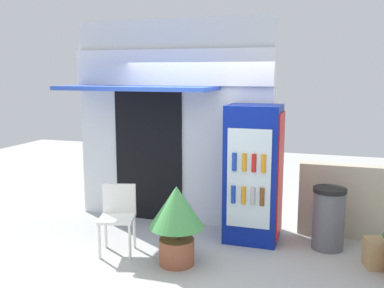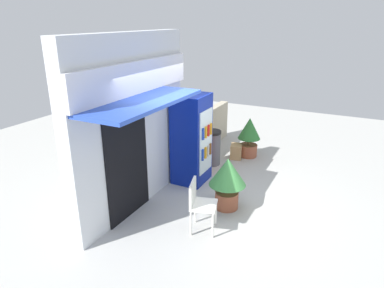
{
  "view_description": "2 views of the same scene",
  "coord_description": "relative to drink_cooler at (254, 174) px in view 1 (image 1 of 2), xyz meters",
  "views": [
    {
      "loc": [
        1.79,
        -5.07,
        2.35
      ],
      "look_at": [
        0.03,
        0.42,
        1.41
      ],
      "focal_mm": 41.16,
      "sensor_mm": 36.0,
      "label": 1
    },
    {
      "loc": [
        -5.29,
        -2.19,
        3.35
      ],
      "look_at": [
        -0.16,
        0.4,
        1.23
      ],
      "focal_mm": 31.99,
      "sensor_mm": 36.0,
      "label": 2
    }
  ],
  "objects": [
    {
      "name": "storefront_building",
      "position": [
        -1.39,
        0.47,
        0.67
      ],
      "size": [
        3.15,
        1.11,
        3.15
      ],
      "color": "silver",
      "rests_on": "ground"
    },
    {
      "name": "potted_plant_near_shop",
      "position": [
        -0.75,
        -1.11,
        -0.34
      ],
      "size": [
        0.68,
        0.68,
        0.99
      ],
      "color": "#995138",
      "rests_on": "ground"
    },
    {
      "name": "cardboard_box",
      "position": [
        1.65,
        -0.43,
        -0.78
      ],
      "size": [
        0.41,
        0.35,
        0.36
      ],
      "primitive_type": "cube",
      "rotation": [
        0.0,
        0.0,
        0.26
      ],
      "color": "tan",
      "rests_on": "ground"
    },
    {
      "name": "drink_cooler",
      "position": [
        0.0,
        0.0,
        0.0
      ],
      "size": [
        0.75,
        0.71,
        1.91
      ],
      "color": "navy",
      "rests_on": "ground"
    },
    {
      "name": "plastic_chair",
      "position": [
        -1.62,
        -0.95,
        -0.43
      ],
      "size": [
        0.54,
        0.52,
        0.89
      ],
      "color": "white",
      "rests_on": "ground"
    },
    {
      "name": "ground",
      "position": [
        -0.79,
        -0.88,
        -0.96
      ],
      "size": [
        16.0,
        16.0,
        0.0
      ],
      "primitive_type": "plane",
      "color": "#B2B2AD"
    },
    {
      "name": "trash_bin",
      "position": [
        1.02,
        -0.02,
        -0.53
      ],
      "size": [
        0.44,
        0.44,
        0.84
      ],
      "color": "#595960",
      "rests_on": "ground"
    }
  ]
}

